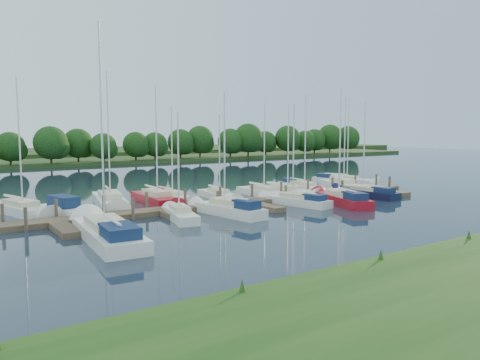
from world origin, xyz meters
TOP-DOWN VIEW (x-y plane):
  - ground at (0.00, 0.00)m, footprint 260.00×260.00m
  - dock at (0.00, 7.31)m, footprint 40.00×6.00m
  - mooring_pilings at (0.00, 8.43)m, footprint 38.24×2.84m
  - far_shore at (0.00, 75.00)m, footprint 180.00×30.00m
  - distant_hill at (0.00, 100.00)m, footprint 220.00×40.00m
  - treeline at (2.79, 62.12)m, footprint 146.13×9.77m
  - sailboat_n_0 at (-17.11, 13.93)m, footprint 4.09×8.63m
  - motorboat at (-14.50, 11.16)m, footprint 2.78×6.02m
  - sailboat_n_2 at (-10.09, 13.85)m, footprint 3.77×9.43m
  - sailboat_n_3 at (-6.33, 12.63)m, footprint 2.25×8.37m
  - sailboat_n_4 at (-4.38, 13.80)m, footprint 2.25×7.17m
  - sailboat_n_5 at (-0.05, 12.30)m, footprint 1.83×6.49m
  - sailboat_n_6 at (4.46, 11.29)m, footprint 1.94×7.40m
  - sailboat_n_7 at (7.02, 10.79)m, footprint 3.41×7.49m
  - sailboat_n_8 at (10.83, 12.50)m, footprint 3.29×8.53m
  - sailboat_n_9 at (14.94, 10.60)m, footprint 4.00×8.26m
  - sailboat_n_10 at (19.50, 14.64)m, footprint 4.48×8.33m
  - sailboat_s_0 at (-14.41, 1.63)m, footprint 3.21×10.56m
  - sailboat_s_1 at (-7.86, 5.01)m, footprint 2.65×6.32m
  - sailboat_s_2 at (-4.03, 4.36)m, footprint 2.75×7.61m
  - sailboat_s_3 at (3.52, 5.14)m, footprint 2.86×7.17m
  - sailboat_s_4 at (7.21, 3.37)m, footprint 3.92×8.33m
  - sailboat_s_5 at (12.63, 5.25)m, footprint 1.95×7.48m

SIDE VIEW (x-z plane):
  - ground at x=0.00m, z-range 0.00..0.00m
  - dock at x=0.00m, z-range 0.00..0.40m
  - sailboat_n_7 at x=7.02m, z-range -4.46..5.00m
  - sailboat_n_5 at x=-0.05m, z-range -3.90..4.44m
  - sailboat_n_6 at x=4.46m, z-range -4.46..5.00m
  - sailboat_n_0 at x=-17.11m, z-range -5.20..5.75m
  - sailboat_s_1 at x=-7.86m, z-range -3.81..4.36m
  - sailboat_n_2 at x=-10.09m, z-range -5.67..6.23m
  - sailboat_n_9 at x=14.94m, z-range -5.05..5.62m
  - sailboat_n_3 at x=-6.33m, z-range -5.13..5.70m
  - far_shore at x=0.00m, z-range 0.00..0.60m
  - sailboat_n_8 at x=10.83m, z-range -5.00..5.61m
  - sailboat_n_10 at x=19.50m, z-range -4.99..5.60m
  - sailboat_n_4 at x=-4.38m, z-range -4.23..4.85m
  - sailboat_s_5 at x=12.63m, z-range -4.47..5.10m
  - sailboat_s_3 at x=3.52m, z-range -4.25..4.88m
  - sailboat_s_4 at x=7.21m, z-range -5.02..5.70m
  - sailboat_s_0 at x=-14.41m, z-range -6.30..6.98m
  - sailboat_s_2 at x=-4.03m, z-range -4.59..5.29m
  - motorboat at x=-14.50m, z-range -0.58..1.35m
  - mooring_pilings at x=0.00m, z-range -0.40..1.60m
  - distant_hill at x=0.00m, z-range 0.00..1.40m
  - treeline at x=2.79m, z-range 0.09..8.28m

